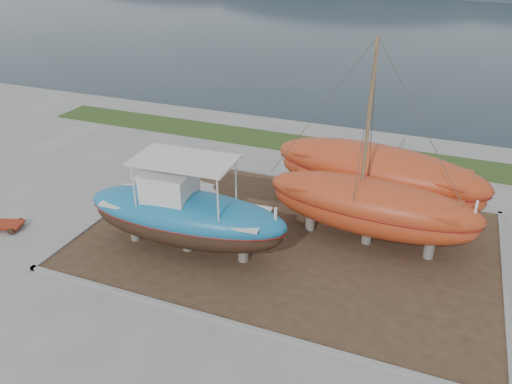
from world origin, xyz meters
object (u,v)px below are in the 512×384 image
at_px(blue_caique, 185,206).
at_px(white_dinghy, 179,191).
at_px(orange_sailboat, 377,150).
at_px(orange_bare_hull, 376,182).
at_px(red_trailer, 7,226).

height_order(blue_caique, white_dinghy, blue_caique).
bearing_deg(orange_sailboat, orange_bare_hull, 98.68).
bearing_deg(white_dinghy, red_trailer, -133.31).
relative_size(orange_sailboat, red_trailer, 4.42).
relative_size(blue_caique, orange_bare_hull, 0.86).
distance_m(blue_caique, orange_sailboat, 8.34).
bearing_deg(white_dinghy, blue_caique, -49.27).
bearing_deg(red_trailer, blue_caique, -7.79).
distance_m(blue_caique, orange_bare_hull, 9.41).
relative_size(blue_caique, orange_sailboat, 0.97).
bearing_deg(white_dinghy, orange_sailboat, 5.39).
height_order(blue_caique, orange_bare_hull, blue_caique).
bearing_deg(orange_sailboat, red_trailer, -158.58).
xyz_separation_m(orange_bare_hull, red_trailer, (-15.82, -7.88, -1.63)).
bearing_deg(orange_sailboat, white_dinghy, -177.50).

